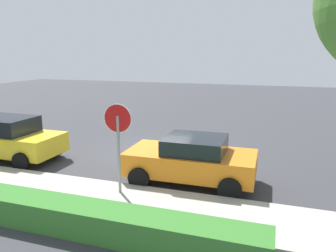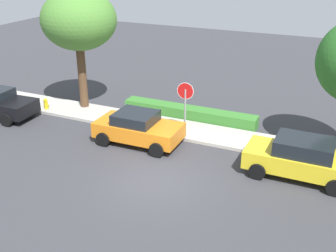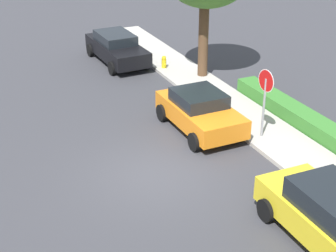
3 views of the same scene
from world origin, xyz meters
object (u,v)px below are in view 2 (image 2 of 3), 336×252
Objects in this scene: parked_car_orange at (138,128)px; parked_car_yellow at (301,158)px; street_tree_mid_block at (79,21)px; fire_hydrant at (46,105)px; stop_sign at (185,100)px.

parked_car_yellow is (7.02, -0.07, 0.07)m from parked_car_orange.
parked_car_yellow is 0.66× the size of street_tree_mid_block.
parked_car_yellow is at bearing -6.31° from fire_hydrant.
stop_sign is 2.48m from parked_car_orange.
fire_hydrant is (-13.33, 1.47, -0.44)m from parked_car_yellow.
stop_sign reaches higher than fire_hydrant.
fire_hydrant is at bearing -142.07° from street_tree_mid_block.
stop_sign is 8.03m from fire_hydrant.
street_tree_mid_block is at bearing 150.10° from parked_car_orange.
street_tree_mid_block is (-4.67, 2.68, 3.94)m from parked_car_orange.
parked_car_yellow reaches higher than parked_car_orange.
parked_car_orange is 0.93× the size of parked_car_yellow.
street_tree_mid_block is at bearing 170.12° from stop_sign.
fire_hydrant is at bearing -178.63° from stop_sign.
parked_car_yellow is at bearing -0.56° from parked_car_orange.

